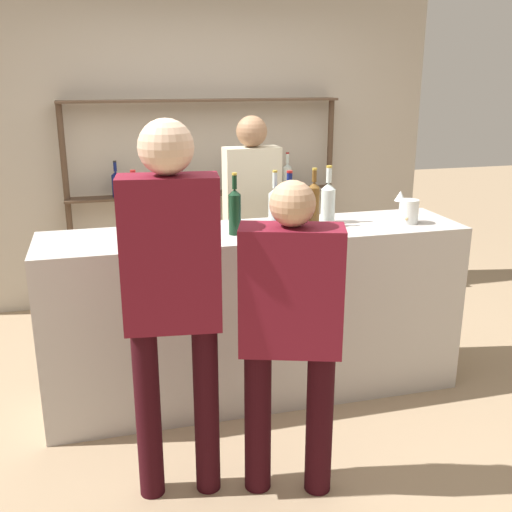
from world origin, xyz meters
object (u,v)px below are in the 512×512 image
at_px(counter_bottle_4, 314,203).
at_px(customer_center, 290,322).
at_px(counter_bottle_0, 135,206).
at_px(server_behind_counter, 252,210).
at_px(counter_bottle_5, 235,210).
at_px(counter_bottle_3, 328,201).
at_px(cork_jar, 409,212).
at_px(customer_left, 172,285).
at_px(counter_bottle_1, 275,207).
at_px(wine_glass, 400,197).
at_px(counter_bottle_2, 289,208).

bearing_deg(counter_bottle_4, customer_center, -115.41).
height_order(counter_bottle_0, counter_bottle_4, counter_bottle_0).
bearing_deg(server_behind_counter, counter_bottle_5, -21.46).
distance_m(counter_bottle_3, cork_jar, 0.50).
relative_size(counter_bottle_0, customer_left, 0.20).
height_order(counter_bottle_0, customer_left, customer_left).
bearing_deg(counter_bottle_5, counter_bottle_1, 15.76).
bearing_deg(counter_bottle_1, counter_bottle_5, -164.24).
relative_size(wine_glass, customer_center, 0.10).
bearing_deg(counter_bottle_1, counter_bottle_3, 9.33).
bearing_deg(customer_left, counter_bottle_3, -43.12).
relative_size(counter_bottle_3, customer_center, 0.23).
height_order(counter_bottle_2, server_behind_counter, server_behind_counter).
height_order(counter_bottle_0, counter_bottle_5, counter_bottle_0).
bearing_deg(counter_bottle_4, counter_bottle_2, -155.41).
distance_m(counter_bottle_0, counter_bottle_3, 1.18).
height_order(counter_bottle_2, counter_bottle_5, counter_bottle_2).
distance_m(counter_bottle_3, customer_center, 1.21).
relative_size(counter_bottle_0, customer_center, 0.23).
bearing_deg(customer_center, customer_left, 95.26).
relative_size(customer_left, customer_center, 1.17).
bearing_deg(counter_bottle_0, customer_left, -85.30).
distance_m(counter_bottle_0, counter_bottle_1, 0.82).
distance_m(counter_bottle_2, cork_jar, 0.79).
distance_m(counter_bottle_4, customer_left, 1.28).
relative_size(wine_glass, cork_jar, 1.03).
xyz_separation_m(wine_glass, customer_center, (-1.12, -1.13, -0.30)).
xyz_separation_m(counter_bottle_0, counter_bottle_3, (1.17, -0.11, -0.01)).
height_order(counter_bottle_0, wine_glass, counter_bottle_0).
distance_m(counter_bottle_1, server_behind_counter, 0.85).
distance_m(counter_bottle_0, customer_center, 1.32).
xyz_separation_m(counter_bottle_0, counter_bottle_4, (1.05, -0.18, -0.00)).
xyz_separation_m(counter_bottle_1, counter_bottle_5, (-0.26, -0.07, 0.01)).
height_order(counter_bottle_3, cork_jar, counter_bottle_3).
bearing_deg(customer_left, server_behind_counter, -18.41).
bearing_deg(server_behind_counter, wine_glass, 50.99).
relative_size(counter_bottle_0, cork_jar, 2.42).
xyz_separation_m(counter_bottle_5, cork_jar, (1.10, -0.02, -0.07)).
bearing_deg(server_behind_counter, counter_bottle_4, 10.34).
bearing_deg(counter_bottle_2, counter_bottle_4, 24.59).
xyz_separation_m(cork_jar, server_behind_counter, (-0.77, 0.91, -0.14)).
bearing_deg(cork_jar, customer_left, -154.25).
distance_m(counter_bottle_3, counter_bottle_5, 0.64).
distance_m(counter_bottle_4, customer_center, 1.10).
height_order(counter_bottle_4, counter_bottle_5, same).
height_order(wine_glass, cork_jar, wine_glass).
distance_m(counter_bottle_2, server_behind_counter, 0.94).
xyz_separation_m(counter_bottle_3, cork_jar, (0.48, -0.15, -0.06)).
xyz_separation_m(counter_bottle_0, cork_jar, (1.65, -0.26, -0.07)).
distance_m(counter_bottle_5, customer_center, 0.95).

